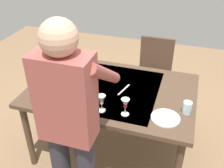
# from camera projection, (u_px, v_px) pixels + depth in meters

# --- Properties ---
(ground_plane) EXTENTS (6.00, 6.00, 0.00)m
(ground_plane) POSITION_uv_depth(u_px,v_px,m) (112.00, 148.00, 2.87)
(ground_plane) COLOR #846647
(dining_table) EXTENTS (1.52, 1.01, 0.77)m
(dining_table) POSITION_uv_depth(u_px,v_px,m) (112.00, 95.00, 2.50)
(dining_table) COLOR #4C3828
(dining_table) RESTS_ON ground_plane
(chair_near) EXTENTS (0.40, 0.40, 0.91)m
(chair_near) POSITION_uv_depth(u_px,v_px,m) (154.00, 70.00, 3.23)
(chair_near) COLOR #352114
(chair_near) RESTS_ON ground_plane
(person_server) EXTENTS (0.42, 0.61, 1.69)m
(person_server) POSITION_uv_depth(u_px,v_px,m) (70.00, 124.00, 1.75)
(person_server) COLOR #2D2D38
(person_server) RESTS_ON ground_plane
(wine_bottle) EXTENTS (0.07, 0.07, 0.30)m
(wine_bottle) POSITION_uv_depth(u_px,v_px,m) (41.00, 89.00, 2.25)
(wine_bottle) COLOR black
(wine_bottle) RESTS_ON dining_table
(wine_glass_left) EXTENTS (0.07, 0.07, 0.15)m
(wine_glass_left) POSITION_uv_depth(u_px,v_px,m) (102.00, 100.00, 2.12)
(wine_glass_left) COLOR white
(wine_glass_left) RESTS_ON dining_table
(wine_glass_right) EXTENTS (0.07, 0.07, 0.15)m
(wine_glass_right) POSITION_uv_depth(u_px,v_px,m) (125.00, 104.00, 2.08)
(wine_glass_right) COLOR white
(wine_glass_right) RESTS_ON dining_table
(water_cup_near_left) EXTENTS (0.07, 0.07, 0.10)m
(water_cup_near_left) POSITION_uv_depth(u_px,v_px,m) (68.00, 64.00, 2.76)
(water_cup_near_left) COLOR silver
(water_cup_near_left) RESTS_ON dining_table
(water_cup_near_right) EXTENTS (0.07, 0.07, 0.11)m
(water_cup_near_right) POSITION_uv_depth(u_px,v_px,m) (187.00, 108.00, 2.12)
(water_cup_near_right) COLOR silver
(water_cup_near_right) RESTS_ON dining_table
(serving_bowl_pasta) EXTENTS (0.30, 0.30, 0.07)m
(serving_bowl_pasta) POSITION_uv_depth(u_px,v_px,m) (77.00, 91.00, 2.37)
(serving_bowl_pasta) COLOR silver
(serving_bowl_pasta) RESTS_ON dining_table
(dinner_plate_near) EXTENTS (0.23, 0.23, 0.01)m
(dinner_plate_near) POSITION_uv_depth(u_px,v_px,m) (78.00, 75.00, 2.65)
(dinner_plate_near) COLOR silver
(dinner_plate_near) RESTS_ON dining_table
(dinner_plate_far) EXTENTS (0.23, 0.23, 0.01)m
(dinner_plate_far) POSITION_uv_depth(u_px,v_px,m) (165.00, 118.00, 2.09)
(dinner_plate_far) COLOR silver
(dinner_plate_far) RESTS_ON dining_table
(table_knife) EXTENTS (0.07, 0.20, 0.00)m
(table_knife) POSITION_uv_depth(u_px,v_px,m) (124.00, 90.00, 2.44)
(table_knife) COLOR silver
(table_knife) RESTS_ON dining_table
(table_fork) EXTENTS (0.06, 0.18, 0.00)m
(table_fork) POSITION_uv_depth(u_px,v_px,m) (51.00, 79.00, 2.60)
(table_fork) COLOR silver
(table_fork) RESTS_ON dining_table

